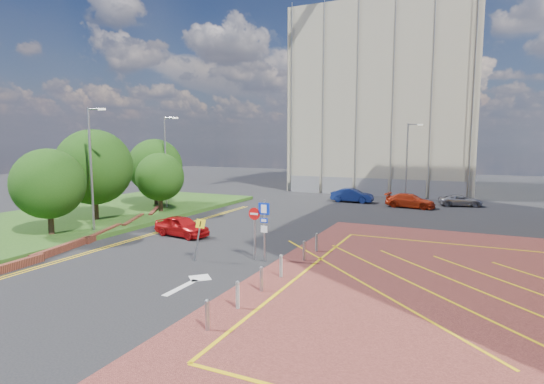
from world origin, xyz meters
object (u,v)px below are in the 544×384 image
Objects in this scene: tree_a at (48,184)px; lamp_left_far at (166,158)px; car_red_back at (410,201)px; car_blue_back at (352,195)px; car_red_left at (182,226)px; car_silver_back at (461,200)px; lamp_left_near at (92,164)px; tree_b at (94,167)px; tree_c at (160,177)px; lamp_back at (408,159)px; sign_cluster at (261,224)px; tree_d at (155,166)px; warning_sign at (199,234)px.

lamp_left_far is (-0.42, 12.00, 1.16)m from tree_a.
car_blue_back is at bearing 84.82° from car_red_back.
car_red_left is 0.99× the size of car_silver_back.
tree_b is at bearing 135.75° from lamp_left_near.
tree_c is 19.18m from car_blue_back.
car_blue_back is 5.95m from car_red_back.
car_red_left is at bearing 29.92° from tree_a.
lamp_back reaches higher than sign_cluster.
car_silver_back is (4.26, 3.02, -0.11)m from car_red_back.
tree_d is at bearing 121.70° from car_red_back.
tree_a is 0.68× the size of lamp_back.
lamp_back is (19.58, 23.00, 0.12)m from tree_b.
tree_a is at bearing 177.84° from warning_sign.
tree_a is at bearing -92.86° from tree_c.
tree_b is 1.38× the size of tree_c.
car_red_left is at bearing 156.96° from sign_cluster.
tree_b is 0.84× the size of lamp_left_near.
lamp_back reaches higher than tree_a.
tree_c is 0.61× the size of lamp_left_far.
tree_b is 1.72× the size of car_silver_back.
tree_a is at bearing -122.85° from lamp_back.
tree_b is at bearing 141.71° from car_blue_back.
car_red_back is at bearing 108.66° from car_silver_back.
car_silver_back is (16.29, 21.75, -0.12)m from car_red_left.
lamp_back is 1.78× the size of car_red_back.
tree_a is at bearing -87.99° from lamp_left_far.
lamp_left_near is 10.70m from warning_sign.
lamp_back is at bearing 50.79° from car_silver_back.
car_blue_back is (13.70, 12.08, -3.97)m from lamp_left_far.
car_silver_back is (23.35, 25.81, -2.96)m from tree_a.
warning_sign is at bearing -43.85° from tree_d.
tree_a is 13.24m from tree_d.
car_red_back is at bearing 40.84° from tree_b.
tree_a is 29.87m from car_red_back.
car_blue_back is at bearing 85.81° from warning_sign.
tree_d is (-3.00, 3.00, 0.68)m from tree_c.
lamp_left_near is 32.52m from car_silver_back.
car_blue_back is (14.78, 19.08, -3.54)m from tree_b.
lamp_left_far reaches higher than tree_a.
tree_a is 27.64m from car_blue_back.
car_red_left is at bearing -46.70° from lamp_left_far.
sign_cluster is (16.80, -12.02, -1.92)m from tree_d.
sign_cluster is at bearing -36.82° from lamp_left_far.
lamp_back is 29.34m from warning_sign.
tree_b is 8.07m from tree_d.
tree_d reaches higher than tree_a.
tree_c is 16.53m from sign_cluster.
tree_c is 1.26× the size of car_red_left.
lamp_back is at bearing 57.60° from lamp_left_near.
car_blue_back is (12.78, 14.08, -2.50)m from tree_c.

